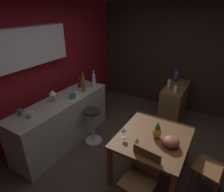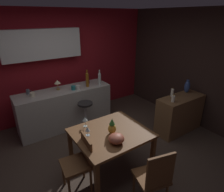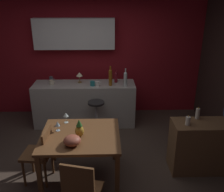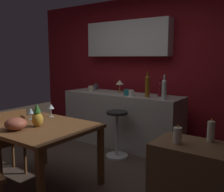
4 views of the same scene
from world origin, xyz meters
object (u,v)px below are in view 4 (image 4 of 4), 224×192
object	(u,v)px
wine_glass_left	(31,111)
fruit_bowl	(16,124)
dining_table	(41,133)
wine_bottle_amber	(147,85)
cup_slate	(96,87)
cup_teal	(127,92)
pineapple_centerpiece	(37,117)
wine_glass_right	(51,107)
counter_lamp	(120,83)
chair_near_window	(8,139)
wine_bottle_clear	(164,89)
bar_stool	(117,133)
wine_bottle_ruby	(160,89)
cup_white	(131,93)
cup_cream	(91,88)
pillar_candle_tall	(177,135)
pillar_candle_short	(211,131)

from	to	relation	value
wine_glass_left	fruit_bowl	distance (m)	0.47
dining_table	wine_bottle_amber	distance (m)	1.79
wine_glass_left	cup_slate	distance (m)	1.88
cup_teal	pineapple_centerpiece	bearing A→B (deg)	-93.78
wine_glass_right	counter_lamp	distance (m)	1.50
chair_near_window	wine_bottle_clear	world-z (taller)	wine_bottle_clear
cup_slate	bar_stool	bearing A→B (deg)	-35.44
wine_bottle_clear	cup_teal	bearing A→B (deg)	177.51
wine_glass_left	wine_bottle_ruby	size ratio (longest dim) A/B	0.56
chair_near_window	counter_lamp	distance (m)	2.04
cup_white	cup_slate	bearing A→B (deg)	161.93
pineapple_centerpiece	cup_cream	bearing A→B (deg)	112.16
dining_table	cup_white	world-z (taller)	cup_white
fruit_bowl	pillar_candle_tall	distance (m)	1.70
pillar_candle_short	wine_glass_left	bearing A→B (deg)	-175.21
wine_bottle_amber	cup_white	bearing A→B (deg)	-170.33
pineapple_centerpiece	wine_bottle_amber	bearing A→B (deg)	74.50
wine_glass_right	dining_table	bearing A→B (deg)	-56.04
pineapple_centerpiece	cup_white	xyz separation A→B (m)	(0.21, 1.67, 0.10)
cup_slate	cup_teal	xyz separation A→B (m)	(0.89, -0.30, -0.01)
wine_bottle_clear	pillar_candle_tall	distance (m)	1.73
pineapple_centerpiece	pillar_candle_short	world-z (taller)	pillar_candle_short
dining_table	wine_glass_left	bearing A→B (deg)	160.16
bar_stool	wine_bottle_ruby	distance (m)	0.97
cup_white	wine_bottle_amber	bearing A→B (deg)	9.67
fruit_bowl	cup_teal	bearing A→B (deg)	84.35
wine_glass_right	cup_cream	xyz separation A→B (m)	(-0.48, 1.38, 0.08)
counter_lamp	wine_bottle_amber	bearing A→B (deg)	-16.36
wine_bottle_clear	counter_lamp	world-z (taller)	wine_bottle_clear
wine_glass_right	pineapple_centerpiece	bearing A→B (deg)	-59.17
cup_slate	cup_teal	world-z (taller)	cup_slate
wine_bottle_amber	pillar_candle_tall	distance (m)	1.93
cup_white	cup_cream	world-z (taller)	cup_white
wine_glass_right	pillar_candle_tall	bearing A→B (deg)	-8.46
dining_table	cup_white	distance (m)	1.67
counter_lamp	pillar_candle_short	distance (m)	2.50
wine_glass_left	dining_table	bearing A→B (deg)	-19.84
pineapple_centerpiece	cup_white	size ratio (longest dim) A/B	2.22
wine_glass_left	pillar_candle_tall	xyz separation A→B (m)	(1.92, -0.02, 0.04)
pineapple_centerpiece	cup_cream	xyz separation A→B (m)	(-0.73, 1.80, 0.10)
chair_near_window	fruit_bowl	bearing A→B (deg)	-23.12
dining_table	counter_lamp	distance (m)	1.91
wine_bottle_clear	counter_lamp	xyz separation A→B (m)	(-0.94, 0.23, 0.01)
bar_stool	cup_slate	distance (m)	1.32
pineapple_centerpiece	cup_teal	distance (m)	1.70
chair_near_window	wine_bottle_clear	size ratio (longest dim) A/B	2.38
wine_glass_right	pillar_candle_short	distance (m)	2.04
pineapple_centerpiece	wine_bottle_clear	bearing A→B (deg)	65.10
cup_slate	cup_cream	world-z (taller)	cup_slate
dining_table	pillar_candle_tall	world-z (taller)	pillar_candle_tall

